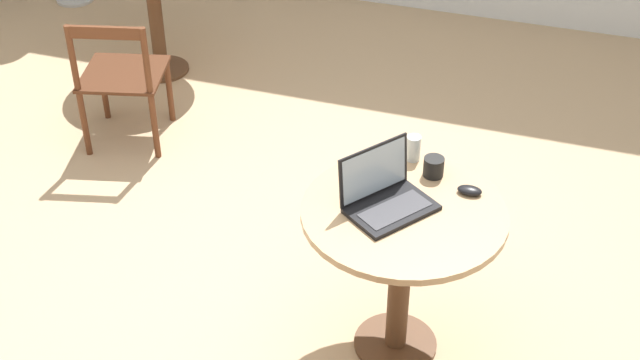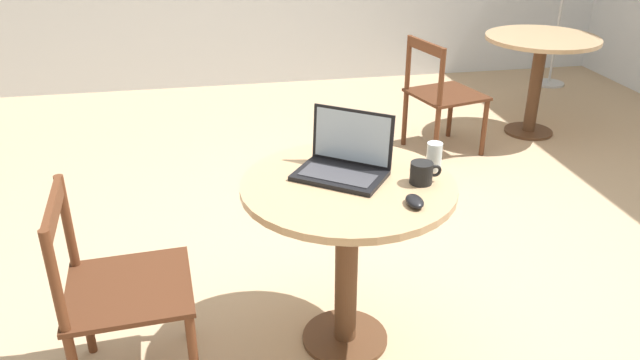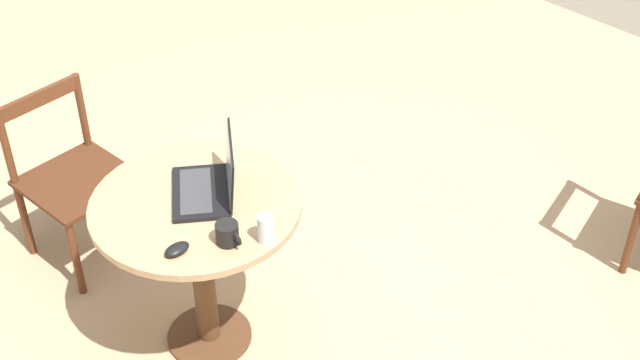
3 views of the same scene
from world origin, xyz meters
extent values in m
plane|color=tan|center=(0.00, 0.00, 0.00)|extent=(16.00, 16.00, 0.00)
cylinder|color=#51331E|center=(-0.24, -0.60, 0.01)|extent=(0.36, 0.36, 0.02)
cylinder|color=#51331E|center=(-0.24, -0.60, 0.37)|extent=(0.09, 0.09, 0.70)
cylinder|color=tan|center=(-0.24, -0.60, 0.74)|extent=(0.82, 0.82, 0.03)
cylinder|color=#51331E|center=(1.71, 1.51, 0.01)|extent=(0.36, 0.36, 0.02)
cylinder|color=#51331E|center=(1.71, 1.51, 0.37)|extent=(0.09, 0.09, 0.70)
cylinder|color=tan|center=(1.71, 1.51, 0.74)|extent=(0.82, 0.82, 0.03)
cylinder|color=#562D19|center=(-0.89, -0.44, 0.21)|extent=(0.04, 0.04, 0.41)
cylinder|color=#562D19|center=(-0.86, -0.84, 0.21)|extent=(0.04, 0.04, 0.41)
cylinder|color=#562D19|center=(-1.29, -0.47, 0.21)|extent=(0.04, 0.04, 0.41)
cube|color=#492715|center=(-1.08, -0.66, 0.42)|extent=(0.49, 0.49, 0.02)
cylinder|color=#562D19|center=(-1.29, -0.47, 0.62)|extent=(0.04, 0.04, 0.38)
cylinder|color=#562D19|center=(-1.27, -0.87, 0.62)|extent=(0.04, 0.04, 0.38)
cube|color=#562D19|center=(-1.28, -0.67, 0.78)|extent=(0.06, 0.43, 0.07)
cylinder|color=#562D19|center=(1.06, 1.56, 0.21)|extent=(0.04, 0.04, 0.41)
cylinder|color=#562D19|center=(1.16, 1.17, 0.21)|extent=(0.04, 0.04, 0.41)
cylinder|color=#562D19|center=(0.67, 1.46, 0.21)|extent=(0.04, 0.04, 0.41)
cylinder|color=#562D19|center=(0.77, 1.07, 0.21)|extent=(0.04, 0.04, 0.41)
cube|color=#492715|center=(0.92, 1.31, 0.42)|extent=(0.55, 0.55, 0.02)
cylinder|color=#562D19|center=(0.67, 1.46, 0.62)|extent=(0.04, 0.04, 0.38)
cylinder|color=#562D19|center=(0.77, 1.07, 0.62)|extent=(0.04, 0.04, 0.38)
cube|color=#562D19|center=(0.72, 1.27, 0.78)|extent=(0.13, 0.42, 0.07)
cylinder|color=#B7B7B7|center=(2.51, 2.65, 0.01)|extent=(0.28, 0.28, 0.02)
cylinder|color=#B7B7B7|center=(2.51, 2.65, 0.69)|extent=(0.02, 0.02, 1.35)
cube|color=black|center=(-0.26, -0.55, 0.76)|extent=(0.40, 0.37, 0.02)
cube|color=#38383D|center=(-0.27, -0.56, 0.77)|extent=(0.30, 0.26, 0.00)
cube|color=black|center=(-0.19, -0.45, 0.88)|extent=(0.29, 0.22, 0.22)
cube|color=#9EB2C6|center=(-0.20, -0.46, 0.88)|extent=(0.26, 0.20, 0.20)
ellipsoid|color=black|center=(-0.05, -0.82, 0.77)|extent=(0.06, 0.10, 0.03)
cylinder|color=black|center=(0.03, -0.65, 0.79)|extent=(0.09, 0.09, 0.08)
torus|color=black|center=(0.08, -0.65, 0.80)|extent=(0.05, 0.01, 0.05)
cylinder|color=silver|center=(0.12, -0.54, 0.81)|extent=(0.06, 0.06, 0.11)
camera|label=1|loc=(-2.97, -1.15, 2.89)|focal=50.00mm
camera|label=2|loc=(-0.74, -2.66, 1.79)|focal=35.00mm
camera|label=3|loc=(2.02, -2.08, 2.88)|focal=50.00mm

